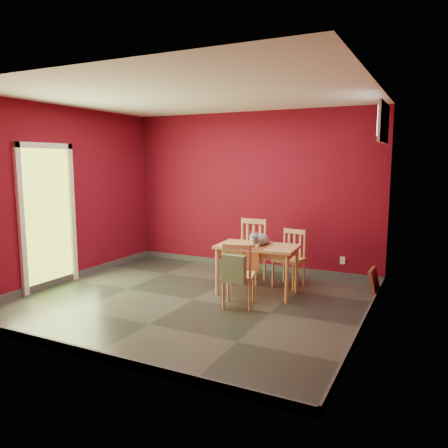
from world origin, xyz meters
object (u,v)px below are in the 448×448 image
at_px(chair_far_right, 290,257).
at_px(picture_frame, 374,283).
at_px(chair_far_left, 250,250).
at_px(chair_near, 238,274).
at_px(tote_bag, 234,269).
at_px(dining_table, 257,251).
at_px(cat, 259,237).

distance_m(chair_far_right, picture_frame, 1.25).
xyz_separation_m(chair_far_left, chair_near, (0.36, -1.23, -0.06)).
xyz_separation_m(chair_far_right, chair_near, (-0.29, -1.23, -0.00)).
distance_m(chair_far_left, picture_frame, 1.90).
bearing_deg(chair_far_right, chair_near, -103.42).
bearing_deg(tote_bag, chair_near, 99.29).
bearing_deg(chair_far_right, dining_table, -116.16).
bearing_deg(cat, picture_frame, 9.08).
distance_m(tote_bag, cat, 0.88).
distance_m(chair_far_right, tote_bag, 1.47).
height_order(chair_near, tote_bag, chair_near).
relative_size(chair_far_right, cat, 1.81).
relative_size(tote_bag, cat, 0.90).
bearing_deg(chair_near, picture_frame, 38.42).
xyz_separation_m(chair_near, cat, (0.03, 0.64, 0.38)).
bearing_deg(cat, tote_bag, -101.64).
relative_size(tote_bag, picture_frame, 1.05).
bearing_deg(chair_far_left, tote_bag, -74.74).
height_order(dining_table, cat, cat).
relative_size(chair_near, tote_bag, 1.99).
relative_size(chair_near, cat, 1.80).
bearing_deg(chair_near, cat, 87.17).
distance_m(dining_table, chair_far_right, 0.68).
bearing_deg(tote_bag, chair_far_left, 105.26).
relative_size(chair_near, picture_frame, 2.10).
relative_size(chair_far_left, chair_near, 1.14).
bearing_deg(cat, chair_far_right, 54.39).
xyz_separation_m(dining_table, cat, (0.03, -0.00, 0.20)).
bearing_deg(cat, chair_far_left, 111.66).
bearing_deg(picture_frame, dining_table, -159.54).
distance_m(chair_far_right, chair_near, 1.27).
distance_m(chair_far_right, cat, 0.75).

